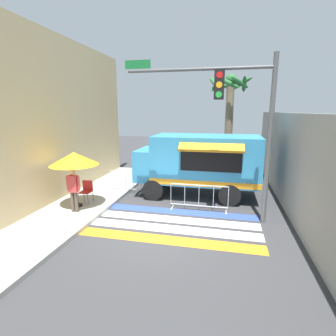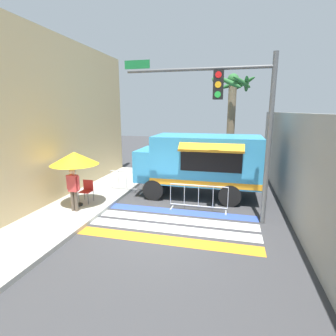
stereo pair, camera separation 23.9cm
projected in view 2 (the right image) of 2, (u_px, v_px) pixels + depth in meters
The scene contains 13 objects.
ground_plane at pixel (160, 229), 8.56m from camera, with size 60.00×60.00×0.00m, color #38383A.
sidewalk_left at pixel (39, 214), 9.63m from camera, with size 4.40×16.00×0.14m.
building_left_facade at pixel (21, 122), 8.99m from camera, with size 0.25×16.00×6.80m.
concrete_wall_right at pixel (290, 162), 9.98m from camera, with size 0.20×16.00×3.70m.
crosswalk_painted at pixel (163, 223), 8.98m from camera, with size 6.40×2.84×0.01m.
food_truck at pixel (197, 160), 11.58m from camera, with size 5.34×2.74×2.72m.
traffic_signal_pole at pixel (237, 110), 8.43m from camera, with size 4.95×0.29×5.53m.
patio_umbrella at pixel (74, 158), 9.88m from camera, with size 1.80×1.80×2.13m.
folding_chair at pixel (87, 189), 10.62m from camera, with size 0.44×0.44×0.88m.
vendor_person at pixel (73, 187), 9.53m from camera, with size 0.53×0.21×1.61m.
barricade_front at pixel (198, 198), 10.02m from camera, with size 2.22×0.44×1.03m.
barricade_side at pixel (126, 182), 12.29m from camera, with size 1.59×0.44×1.03m.
palm_tree at pixel (231, 110), 14.23m from camera, with size 2.49×2.46×5.70m.
Camera 2 is at (2.17, -7.63, 3.78)m, focal length 28.00 mm.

